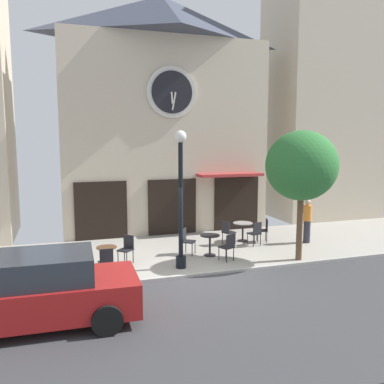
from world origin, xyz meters
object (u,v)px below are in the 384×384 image
cafe_table_near_curb (243,228)px  cafe_chair_mid_row (228,245)px  cafe_chair_near_lamp (106,261)px  pedestrian_orange (307,220)px  parked_car_red (35,291)px  cafe_table_near_door (210,241)px  cafe_chair_corner (227,231)px  cafe_chair_left_end (187,239)px  street_lamp (181,199)px  cafe_table_rightmost (107,255)px  street_tree (302,166)px  cafe_chair_facing_wall (256,232)px  cafe_chair_facing_street (127,247)px  cafe_chair_curbside (264,228)px

cafe_table_near_curb → cafe_chair_mid_row: 2.70m
cafe_chair_near_lamp → pedestrian_orange: size_ratio=0.54×
cafe_chair_near_lamp → parked_car_red: 3.00m
cafe_table_near_door → cafe_chair_corner: size_ratio=0.80×
cafe_chair_left_end → cafe_chair_near_lamp: (-2.92, -1.68, 0.00)m
cafe_table_near_door → cafe_chair_left_end: cafe_chair_left_end is taller
pedestrian_orange → cafe_chair_corner: bearing=167.2°
cafe_table_near_curb → parked_car_red: bearing=-144.7°
cafe_chair_left_end → pedestrian_orange: bearing=0.9°
street_lamp → cafe_table_rightmost: 2.80m
cafe_chair_mid_row → cafe_chair_near_lamp: bearing=-172.9°
street_tree → cafe_table_rightmost: 6.73m
cafe_table_near_door → cafe_chair_left_end: 0.82m
cafe_chair_left_end → parked_car_red: size_ratio=0.21×
pedestrian_orange → parked_car_red: pedestrian_orange is taller
cafe_chair_near_lamp → parked_car_red: (-1.74, -2.43, 0.23)m
cafe_chair_left_end → cafe_chair_near_lamp: 3.37m
cafe_chair_mid_row → cafe_chair_left_end: bearing=131.4°
cafe_table_rightmost → parked_car_red: 3.75m
cafe_chair_facing_wall → cafe_table_near_door: bearing=-161.9°
cafe_chair_corner → parked_car_red: bearing=-143.1°
cafe_chair_mid_row → cafe_table_near_door: bearing=114.5°
street_tree → cafe_chair_facing_street: (-5.44, 1.38, -2.56)m
cafe_chair_curbside → cafe_chair_corner: bearing=176.5°
cafe_table_near_curb → street_lamp: bearing=-143.4°
cafe_table_near_door → cafe_chair_facing_wall: cafe_chair_facing_wall is taller
cafe_chair_facing_street → cafe_chair_curbside: bearing=10.9°
cafe_chair_left_end → pedestrian_orange: (4.85, 0.08, 0.33)m
cafe_table_near_door → cafe_chair_facing_wall: bearing=18.1°
cafe_chair_mid_row → cafe_chair_facing_street: bearing=165.7°
cafe_chair_curbside → cafe_table_near_curb: bearing=154.6°
cafe_chair_corner → cafe_chair_facing_street: bearing=-163.9°
cafe_chair_mid_row → pedestrian_orange: bearing=18.4°
cafe_table_near_door → cafe_chair_facing_street: bearing=179.2°
cafe_chair_curbside → cafe_chair_near_lamp: same height
cafe_table_near_curb → cafe_chair_corner: size_ratio=0.84×
cafe_chair_corner → cafe_chair_near_lamp: 5.35m
parked_car_red → cafe_chair_mid_row: bearing=27.2°
cafe_table_near_curb → pedestrian_orange: size_ratio=0.45×
cafe_chair_corner → cafe_chair_near_lamp: size_ratio=1.00×
cafe_table_rightmost → cafe_chair_facing_street: bearing=34.8°
street_tree → cafe_table_near_curb: 3.85m
cafe_chair_curbside → cafe_chair_facing_street: size_ratio=1.00×
cafe_chair_left_end → cafe_chair_facing_street: size_ratio=1.00×
cafe_chair_mid_row → pedestrian_orange: size_ratio=0.54×
cafe_table_near_curb → cafe_chair_left_end: cafe_chair_left_end is taller
cafe_chair_facing_wall → cafe_chair_corner: same height
cafe_chair_left_end → cafe_chair_curbside: 3.41m
cafe_chair_facing_wall → cafe_chair_corner: 1.05m
cafe_chair_left_end → cafe_chair_curbside: size_ratio=1.00×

